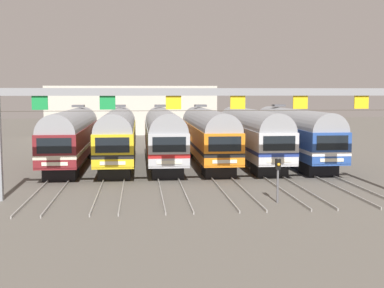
{
  "coord_description": "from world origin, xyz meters",
  "views": [
    {
      "loc": [
        -3.92,
        -43.45,
        6.24
      ],
      "look_at": [
        0.24,
        -3.27,
        2.12
      ],
      "focal_mm": 47.82,
      "sensor_mm": 36.0,
      "label": 1
    }
  ],
  "objects_px": {
    "commuter_train_stainless": "(163,134)",
    "catenary_gantry": "(206,108)",
    "commuter_train_orange": "(207,133)",
    "commuter_train_yellow": "(118,134)",
    "commuter_train_blue": "(294,133)",
    "yard_signal_mast": "(278,171)",
    "commuter_train_silver": "(251,133)",
    "commuter_train_maroon": "(72,135)"
  },
  "relations": [
    {
      "from": "commuter_train_orange",
      "to": "catenary_gantry",
      "type": "relative_size",
      "value": 0.74
    },
    {
      "from": "commuter_train_yellow",
      "to": "catenary_gantry",
      "type": "height_order",
      "value": "catenary_gantry"
    },
    {
      "from": "commuter_train_stainless",
      "to": "commuter_train_silver",
      "type": "xyz_separation_m",
      "value": [
        7.64,
        0.0,
        0.0
      ]
    },
    {
      "from": "commuter_train_stainless",
      "to": "commuter_train_yellow",
      "type": "bearing_deg",
      "value": 180.0
    },
    {
      "from": "commuter_train_blue",
      "to": "commuter_train_orange",
      "type": "bearing_deg",
      "value": 180.0
    },
    {
      "from": "commuter_train_orange",
      "to": "commuter_train_blue",
      "type": "xyz_separation_m",
      "value": [
        7.64,
        0.0,
        0.0
      ]
    },
    {
      "from": "commuter_train_maroon",
      "to": "yard_signal_mast",
      "type": "distance_m",
      "value": 20.63
    },
    {
      "from": "commuter_train_stainless",
      "to": "yard_signal_mast",
      "type": "distance_m",
      "value": 16.72
    },
    {
      "from": "commuter_train_yellow",
      "to": "commuter_train_blue",
      "type": "bearing_deg",
      "value": 0.0
    },
    {
      "from": "commuter_train_silver",
      "to": "commuter_train_orange",
      "type": "bearing_deg",
      "value": 180.0
    },
    {
      "from": "commuter_train_orange",
      "to": "commuter_train_blue",
      "type": "bearing_deg",
      "value": 0.0
    },
    {
      "from": "commuter_train_silver",
      "to": "catenary_gantry",
      "type": "relative_size",
      "value": 0.74
    },
    {
      "from": "commuter_train_orange",
      "to": "commuter_train_blue",
      "type": "relative_size",
      "value": 1.0
    },
    {
      "from": "catenary_gantry",
      "to": "commuter_train_stainless",
      "type": "bearing_deg",
      "value": 98.06
    },
    {
      "from": "commuter_train_stainless",
      "to": "yard_signal_mast",
      "type": "xyz_separation_m",
      "value": [
        5.73,
        -15.68,
        -0.9
      ]
    },
    {
      "from": "commuter_train_yellow",
      "to": "commuter_train_orange",
      "type": "bearing_deg",
      "value": 0.0
    },
    {
      "from": "catenary_gantry",
      "to": "commuter_train_silver",
      "type": "bearing_deg",
      "value": 66.99
    },
    {
      "from": "commuter_train_orange",
      "to": "yard_signal_mast",
      "type": "relative_size",
      "value": 7.07
    },
    {
      "from": "commuter_train_yellow",
      "to": "commuter_train_maroon",
      "type": "bearing_deg",
      "value": 180.0
    },
    {
      "from": "commuter_train_orange",
      "to": "commuter_train_silver",
      "type": "height_order",
      "value": "same"
    },
    {
      "from": "commuter_train_orange",
      "to": "commuter_train_silver",
      "type": "relative_size",
      "value": 1.0
    },
    {
      "from": "commuter_train_stainless",
      "to": "commuter_train_maroon",
      "type": "bearing_deg",
      "value": 180.0
    },
    {
      "from": "commuter_train_yellow",
      "to": "commuter_train_stainless",
      "type": "height_order",
      "value": "same"
    },
    {
      "from": "commuter_train_maroon",
      "to": "commuter_train_silver",
      "type": "distance_m",
      "value": 15.29
    },
    {
      "from": "commuter_train_stainless",
      "to": "commuter_train_orange",
      "type": "xyz_separation_m",
      "value": [
        3.82,
        0.0,
        0.0
      ]
    },
    {
      "from": "commuter_train_stainless",
      "to": "catenary_gantry",
      "type": "height_order",
      "value": "catenary_gantry"
    },
    {
      "from": "commuter_train_orange",
      "to": "commuter_train_blue",
      "type": "distance_m",
      "value": 7.64
    },
    {
      "from": "commuter_train_orange",
      "to": "commuter_train_silver",
      "type": "bearing_deg",
      "value": 0.0
    },
    {
      "from": "commuter_train_blue",
      "to": "catenary_gantry",
      "type": "bearing_deg",
      "value": -125.29
    },
    {
      "from": "commuter_train_silver",
      "to": "yard_signal_mast",
      "type": "distance_m",
      "value": 15.82
    },
    {
      "from": "commuter_train_maroon",
      "to": "commuter_train_stainless",
      "type": "xyz_separation_m",
      "value": [
        7.64,
        0.0,
        0.0
      ]
    },
    {
      "from": "commuter_train_orange",
      "to": "yard_signal_mast",
      "type": "distance_m",
      "value": 15.82
    },
    {
      "from": "commuter_train_orange",
      "to": "yard_signal_mast",
      "type": "xyz_separation_m",
      "value": [
        1.91,
        -15.68,
        -0.9
      ]
    },
    {
      "from": "commuter_train_yellow",
      "to": "commuter_train_orange",
      "type": "xyz_separation_m",
      "value": [
        7.64,
        0.0,
        0.0
      ]
    },
    {
      "from": "commuter_train_maroon",
      "to": "commuter_train_yellow",
      "type": "bearing_deg",
      "value": 0.0
    },
    {
      "from": "commuter_train_stainless",
      "to": "commuter_train_blue",
      "type": "bearing_deg",
      "value": 0.0
    },
    {
      "from": "commuter_train_blue",
      "to": "yard_signal_mast",
      "type": "relative_size",
      "value": 7.07
    },
    {
      "from": "commuter_train_stainless",
      "to": "commuter_train_orange",
      "type": "distance_m",
      "value": 3.82
    },
    {
      "from": "commuter_train_maroon",
      "to": "commuter_train_orange",
      "type": "distance_m",
      "value": 11.46
    },
    {
      "from": "commuter_train_maroon",
      "to": "commuter_train_silver",
      "type": "xyz_separation_m",
      "value": [
        15.29,
        0.0,
        0.0
      ]
    },
    {
      "from": "commuter_train_orange",
      "to": "commuter_train_silver",
      "type": "distance_m",
      "value": 3.82
    },
    {
      "from": "commuter_train_silver",
      "to": "commuter_train_yellow",
      "type": "bearing_deg",
      "value": 180.0
    }
  ]
}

